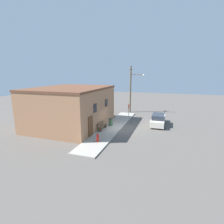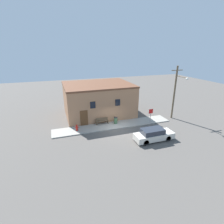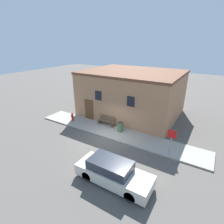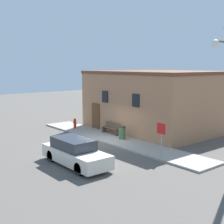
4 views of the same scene
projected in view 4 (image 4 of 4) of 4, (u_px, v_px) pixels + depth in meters
The scene contains 8 objects.
ground_plane at pixel (101, 143), 21.39m from camera, with size 80.00×80.00×0.00m, color #56514C.
sidewalk at pixel (114, 139), 22.12m from camera, with size 16.03×2.36×0.12m.
brick_building at pixel (156, 100), 25.57m from camera, with size 10.05×8.02×4.82m.
fire_hydrant at pixel (75, 123), 25.76m from camera, with size 0.47×0.22×0.81m.
stop_sign at pixel (161, 134), 17.50m from camera, with size 0.61×0.06×1.94m.
bench at pixel (111, 128), 23.64m from camera, with size 1.68×0.44×0.84m.
trash_bin at pixel (122, 133), 21.96m from camera, with size 0.50×0.50×0.91m.
parked_car at pixel (75, 153), 16.53m from camera, with size 4.53×1.63×1.42m.
Camera 4 is at (16.64, -12.58, 5.25)m, focal length 50.00 mm.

